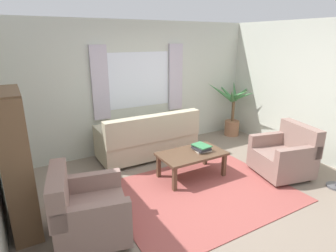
# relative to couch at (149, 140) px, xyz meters

# --- Properties ---
(ground_plane) EXTENTS (6.24, 6.24, 0.00)m
(ground_plane) POSITION_rel_couch_xyz_m (0.12, -1.61, -0.37)
(ground_plane) COLOR gray
(wall_back) EXTENTS (5.32, 0.12, 2.60)m
(wall_back) POSITION_rel_couch_xyz_m (0.12, 0.65, 0.93)
(wall_back) COLOR beige
(wall_back) RESTS_ON ground_plane
(wall_right) EXTENTS (0.12, 4.40, 2.60)m
(wall_right) POSITION_rel_couch_xyz_m (2.78, -1.61, 0.93)
(wall_right) COLOR beige
(wall_right) RESTS_ON ground_plane
(window_with_curtains) EXTENTS (1.98, 0.07, 1.40)m
(window_with_curtains) POSITION_rel_couch_xyz_m (0.12, 0.57, 1.08)
(window_with_curtains) COLOR white
(area_rug) EXTENTS (2.65, 2.07, 0.01)m
(area_rug) POSITION_rel_couch_xyz_m (0.12, -1.61, -0.36)
(area_rug) COLOR #9E4C47
(area_rug) RESTS_ON ground_plane
(couch) EXTENTS (1.90, 0.82, 0.92)m
(couch) POSITION_rel_couch_xyz_m (0.00, 0.00, 0.00)
(couch) COLOR #BCB293
(couch) RESTS_ON ground_plane
(armchair_left) EXTENTS (0.97, 0.99, 0.88)m
(armchair_left) POSITION_rel_couch_xyz_m (-1.65, -1.73, -0.01)
(armchair_left) COLOR gray
(armchair_left) RESTS_ON ground_plane
(armchair_right) EXTENTS (0.99, 1.00, 0.88)m
(armchair_right) POSITION_rel_couch_xyz_m (1.70, -1.82, -0.01)
(armchair_right) COLOR gray
(armchair_right) RESTS_ON ground_plane
(coffee_table) EXTENTS (1.10, 0.64, 0.44)m
(coffee_table) POSITION_rel_couch_xyz_m (0.27, -1.10, 0.01)
(coffee_table) COLOR brown
(coffee_table) RESTS_ON ground_plane
(book_stack_on_table) EXTENTS (0.29, 0.32, 0.10)m
(book_stack_on_table) POSITION_rel_couch_xyz_m (0.46, -1.10, 0.12)
(book_stack_on_table) COLOR beige
(book_stack_on_table) RESTS_ON coffee_table
(potted_plant) EXTENTS (1.20, 1.23, 1.31)m
(potted_plant) POSITION_rel_couch_xyz_m (2.33, 0.19, 0.25)
(potted_plant) COLOR #9E6B4C
(potted_plant) RESTS_ON ground_plane
(bookshelf) EXTENTS (0.30, 0.94, 1.72)m
(bookshelf) POSITION_rel_couch_xyz_m (-2.23, -1.09, 0.40)
(bookshelf) COLOR brown
(bookshelf) RESTS_ON ground_plane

